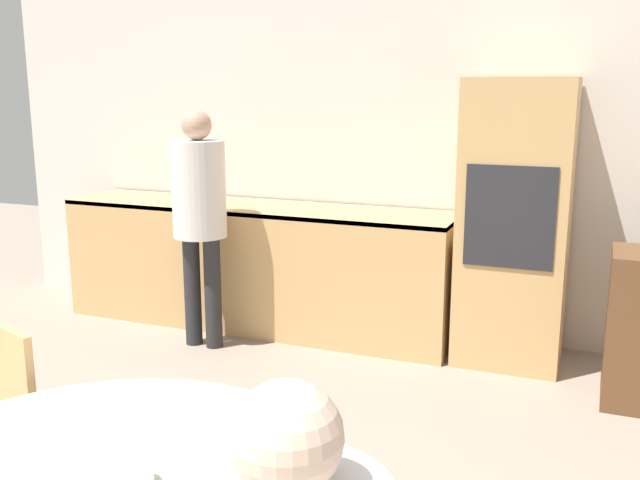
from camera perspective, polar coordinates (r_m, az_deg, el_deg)
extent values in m
cube|color=silver|center=(4.93, 9.28, 7.28)|extent=(6.97, 0.05, 2.60)
cube|color=tan|center=(5.16, -5.12, -2.08)|extent=(2.86, 0.60, 0.88)
cube|color=black|center=(5.07, -5.21, 2.60)|extent=(2.86, 0.60, 0.03)
cube|color=tan|center=(4.56, 15.33, 1.29)|extent=(0.64, 0.58, 1.76)
cube|color=#28282D|center=(4.25, 14.92, 1.76)|extent=(0.51, 0.01, 0.60)
cube|color=tan|center=(2.85, -23.68, -10.50)|extent=(0.37, 0.16, 0.45)
sphere|color=beige|center=(1.20, -2.69, -15.48)|extent=(0.19, 0.19, 0.19)
cylinder|color=#262628|center=(4.85, -10.17, -3.98)|extent=(0.11, 0.11, 0.75)
cylinder|color=#262628|center=(4.77, -8.56, -4.19)|extent=(0.11, 0.11, 0.75)
cylinder|color=silver|center=(4.66, -9.66, 4.04)|extent=(0.35, 0.35, 0.62)
sphere|color=tan|center=(4.62, -9.85, 9.04)|extent=(0.19, 0.19, 0.19)
cylinder|color=white|center=(1.94, -15.27, -18.00)|extent=(0.14, 0.14, 0.05)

